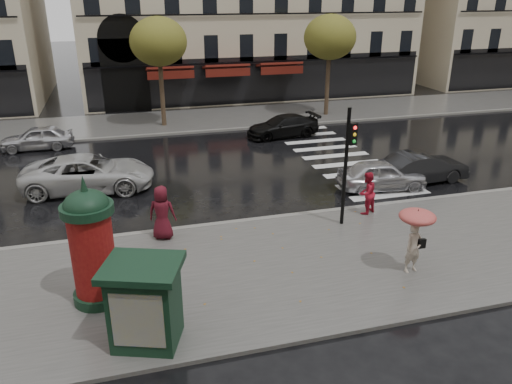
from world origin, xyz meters
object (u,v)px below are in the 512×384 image
object	(u,v)px
car_darkgrey	(422,167)
car_far_silver	(37,138)
car_black	(283,126)
woman_umbrella	(416,231)
car_white	(89,173)
woman_red	(367,193)
car_silver	(382,175)
traffic_light	(348,156)
morris_column	(92,243)
newsstand	(145,303)
man_burgundy	(162,213)

from	to	relation	value
car_darkgrey	car_far_silver	bearing A→B (deg)	57.09
car_black	car_far_silver	bearing A→B (deg)	-101.59
woman_umbrella	car_black	xyz separation A→B (m)	(1.13, 15.68, -0.85)
car_far_silver	car_white	bearing A→B (deg)	22.44
car_darkgrey	woman_umbrella	bearing A→B (deg)	142.45
car_darkgrey	car_black	size ratio (longest dim) A/B	0.96
car_darkgrey	car_white	bearing A→B (deg)	75.41
woman_red	car_silver	xyz separation A→B (m)	(1.96, 2.35, -0.29)
traffic_light	car_silver	distance (m)	4.86
morris_column	car_darkgrey	size ratio (longest dim) A/B	0.88
car_silver	car_far_silver	size ratio (longest dim) A/B	1.02
woman_red	car_black	distance (m)	11.47
car_white	car_black	xyz separation A→B (m)	(10.69, 5.84, -0.13)
newsstand	car_silver	xyz separation A→B (m)	(10.50, 7.75, -0.56)
morris_column	car_darkgrey	distance (m)	15.10
woman_umbrella	morris_column	world-z (taller)	morris_column
woman_red	traffic_light	distance (m)	2.26
car_silver	morris_column	bearing A→B (deg)	122.43
woman_red	newsstand	bearing A→B (deg)	7.32
woman_umbrella	car_white	world-z (taller)	woman_umbrella
woman_umbrella	car_far_silver	distance (m)	20.94
man_burgundy	morris_column	distance (m)	3.96
traffic_light	car_darkgrey	bearing A→B (deg)	31.94
traffic_light	car_darkgrey	world-z (taller)	traffic_light
newsstand	car_black	size ratio (longest dim) A/B	0.50
woman_umbrella	morris_column	xyz separation A→B (m)	(-9.08, 0.96, 0.39)
car_silver	car_far_silver	world-z (taller)	car_silver
man_burgundy	traffic_light	bearing A→B (deg)	-166.79
newsstand	car_silver	bearing A→B (deg)	36.45
traffic_light	car_far_silver	bearing A→B (deg)	131.74
traffic_light	newsstand	world-z (taller)	traffic_light
man_burgundy	car_black	xyz separation A→B (m)	(8.12, 11.46, -0.44)
car_white	car_darkgrey	bearing A→B (deg)	-96.12
car_far_silver	traffic_light	bearing A→B (deg)	41.71
woman_umbrella	car_white	bearing A→B (deg)	134.14
woman_umbrella	car_silver	bearing A→B (deg)	68.47
man_burgundy	traffic_light	size ratio (longest dim) A/B	0.44
morris_column	car_far_silver	xyz separation A→B (m)	(-3.36, 15.86, -1.23)
newsstand	car_black	distance (m)	19.14
car_silver	car_darkgrey	xyz separation A→B (m)	(2.16, 0.30, 0.03)
newsstand	car_white	size ratio (longest dim) A/B	0.40
morris_column	car_silver	size ratio (longest dim) A/B	0.95
car_silver	car_darkgrey	world-z (taller)	car_darkgrey
car_silver	car_far_silver	xyz separation A→B (m)	(-15.03, 10.25, -0.02)
woman_umbrella	car_white	xyz separation A→B (m)	(-9.55, 9.85, -0.72)
car_darkgrey	car_far_silver	xyz separation A→B (m)	(-17.20, 9.94, -0.05)
morris_column	car_white	world-z (taller)	morris_column
woman_umbrella	traffic_light	world-z (taller)	traffic_light
man_burgundy	newsstand	distance (m)	5.48
car_silver	car_black	distance (m)	9.22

